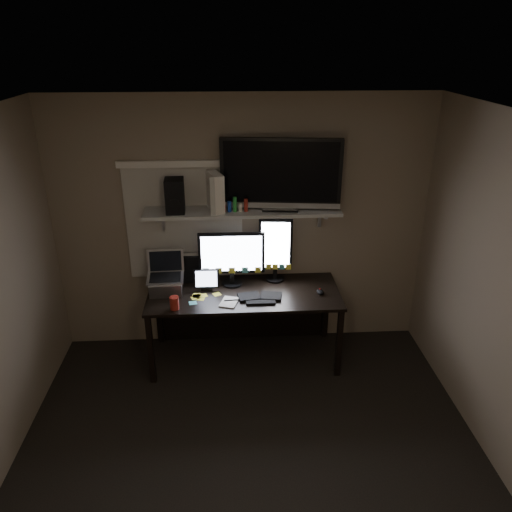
{
  "coord_description": "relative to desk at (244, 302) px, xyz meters",
  "views": [
    {
      "loc": [
        -0.13,
        -2.73,
        2.95
      ],
      "look_at": [
        0.1,
        1.25,
        1.18
      ],
      "focal_mm": 35.0,
      "sensor_mm": 36.0,
      "label": 1
    }
  ],
  "objects": [
    {
      "name": "desk",
      "position": [
        0.0,
        0.0,
        0.0
      ],
      "size": [
        1.8,
        0.75,
        0.73
      ],
      "color": "black",
      "rests_on": "floor"
    },
    {
      "name": "keyboard",
      "position": [
        0.14,
        -0.24,
        0.19
      ],
      "size": [
        0.41,
        0.16,
        0.02
      ],
      "primitive_type": "cube",
      "rotation": [
        0.0,
        0.0,
        0.0
      ],
      "color": "black",
      "rests_on": "desk"
    },
    {
      "name": "wall_shelf",
      "position": [
        0.0,
        0.08,
        0.91
      ],
      "size": [
        1.8,
        0.35,
        0.03
      ],
      "primitive_type": "cube",
      "color": "#B2B1AD",
      "rests_on": "back_wall"
    },
    {
      "name": "window_blinds",
      "position": [
        -0.55,
        0.24,
        0.75
      ],
      "size": [
        1.1,
        0.02,
        1.1
      ],
      "primitive_type": "cube",
      "color": "beige",
      "rests_on": "back_wall"
    },
    {
      "name": "ceiling",
      "position": [
        0.0,
        -1.55,
        1.95
      ],
      "size": [
        3.6,
        3.6,
        0.0
      ],
      "primitive_type": "plane",
      "rotation": [
        3.14,
        0.0,
        0.0
      ],
      "color": "silver",
      "rests_on": "back_wall"
    },
    {
      "name": "bottles",
      "position": [
        -0.07,
        0.02,
        1.0
      ],
      "size": [
        0.22,
        0.08,
        0.14
      ],
      "primitive_type": null,
      "rotation": [
        0.0,
        0.0,
        -0.12
      ],
      "color": "#A50F0C",
      "rests_on": "wall_shelf"
    },
    {
      "name": "sticky_notes",
      "position": [
        -0.36,
        -0.23,
        0.18
      ],
      "size": [
        0.31,
        0.23,
        0.0
      ],
      "primitive_type": null,
      "rotation": [
        0.0,
        0.0,
        0.03
      ],
      "color": "#FFF145",
      "rests_on": "desk"
    },
    {
      "name": "monitor_landscape",
      "position": [
        -0.11,
        0.05,
        0.45
      ],
      "size": [
        0.63,
        0.07,
        0.55
      ],
      "primitive_type": "cube",
      "rotation": [
        0.0,
        0.0,
        -0.01
      ],
      "color": "black",
      "rests_on": "desk"
    },
    {
      "name": "mouse",
      "position": [
        0.71,
        -0.19,
        0.19
      ],
      "size": [
        0.07,
        0.1,
        0.04
      ],
      "primitive_type": "ellipsoid",
      "rotation": [
        0.0,
        0.0,
        0.09
      ],
      "color": "black",
      "rests_on": "desk"
    },
    {
      "name": "tablet",
      "position": [
        -0.35,
        -0.05,
        0.28
      ],
      "size": [
        0.24,
        0.11,
        0.21
      ],
      "primitive_type": "cube",
      "rotation": [
        0.0,
        0.0,
        -0.02
      ],
      "color": "black",
      "rests_on": "desk"
    },
    {
      "name": "tv",
      "position": [
        0.35,
        0.07,
        1.25
      ],
      "size": [
        1.1,
        0.32,
        0.65
      ],
      "primitive_type": "cube",
      "rotation": [
        0.0,
        0.0,
        -0.11
      ],
      "color": "black",
      "rests_on": "wall_shelf"
    },
    {
      "name": "game_console",
      "position": [
        -0.24,
        0.08,
        1.1
      ],
      "size": [
        0.17,
        0.3,
        0.35
      ],
      "primitive_type": "cube",
      "rotation": [
        0.0,
        0.0,
        0.29
      ],
      "color": "silver",
      "rests_on": "wall_shelf"
    },
    {
      "name": "cup",
      "position": [
        -0.62,
        -0.4,
        0.24
      ],
      "size": [
        0.09,
        0.09,
        0.12
      ],
      "primitive_type": "cylinder",
      "rotation": [
        0.0,
        0.0,
        0.06
      ],
      "color": "maroon",
      "rests_on": "desk"
    },
    {
      "name": "notepad",
      "position": [
        -0.14,
        -0.32,
        0.18
      ],
      "size": [
        0.19,
        0.23,
        0.01
      ],
      "primitive_type": "cube",
      "rotation": [
        0.0,
        0.0,
        -0.29
      ],
      "color": "beige",
      "rests_on": "desk"
    },
    {
      "name": "laptop",
      "position": [
        -0.73,
        -0.08,
        0.37
      ],
      "size": [
        0.35,
        0.29,
        0.38
      ],
      "primitive_type": "cube",
      "rotation": [
        0.0,
        0.0,
        0.04
      ],
      "color": "#ACACB0",
      "rests_on": "desk"
    },
    {
      "name": "back_wall",
      "position": [
        0.0,
        0.25,
        0.7
      ],
      "size": [
        3.6,
        0.0,
        3.6
      ],
      "primitive_type": "plane",
      "rotation": [
        1.57,
        0.0,
        0.0
      ],
      "color": "#7D6C59",
      "rests_on": "floor"
    },
    {
      "name": "monitor_portrait",
      "position": [
        0.32,
        0.12,
        0.5
      ],
      "size": [
        0.33,
        0.08,
        0.65
      ],
      "primitive_type": "cube",
      "rotation": [
        0.0,
        0.0,
        -0.07
      ],
      "color": "black",
      "rests_on": "desk"
    },
    {
      "name": "speaker",
      "position": [
        -0.6,
        0.05,
        1.08
      ],
      "size": [
        0.18,
        0.21,
        0.31
      ],
      "primitive_type": "cube",
      "rotation": [
        0.0,
        0.0,
        0.04
      ],
      "color": "black",
      "rests_on": "wall_shelf"
    },
    {
      "name": "floor",
      "position": [
        0.0,
        -1.55,
        -0.55
      ],
      "size": [
        3.6,
        3.6,
        0.0
      ],
      "primitive_type": "plane",
      "color": "black",
      "rests_on": "ground"
    },
    {
      "name": "file_sorter",
      "position": [
        -0.54,
        0.15,
        0.32
      ],
      "size": [
        0.23,
        0.11,
        0.29
      ],
      "primitive_type": "cube",
      "rotation": [
        0.0,
        0.0,
        -0.04
      ],
      "color": "black",
      "rests_on": "desk"
    }
  ]
}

